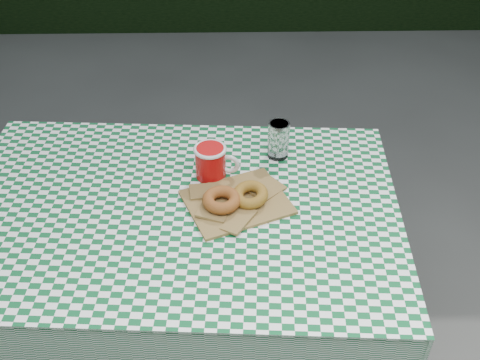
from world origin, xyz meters
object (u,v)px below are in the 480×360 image
paper_bag (237,201)px  drinking_glass (278,140)px  table (184,297)px  coffee_mug (210,162)px

paper_bag → drinking_glass: bearing=60.1°
table → paper_bag: (0.17, 0.01, 0.39)m
paper_bag → drinking_glass: drinking_glass is taller
coffee_mug → drinking_glass: (0.20, 0.10, 0.01)m
table → coffee_mug: (0.09, 0.14, 0.43)m
paper_bag → coffee_mug: bearing=120.3°
paper_bag → drinking_glass: (0.13, 0.23, 0.05)m
table → paper_bag: bearing=7.5°
table → paper_bag: paper_bag is taller
drinking_glass → table: bearing=-141.5°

